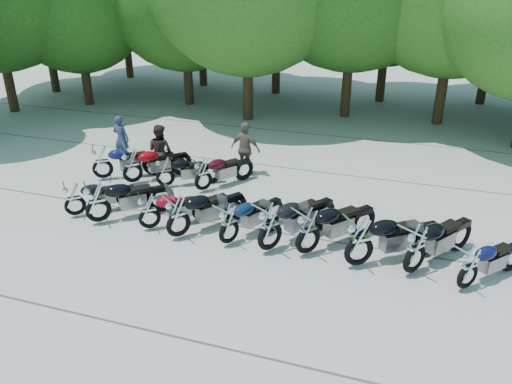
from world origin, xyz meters
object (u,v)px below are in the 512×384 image
(motorcycle_4, at_px, (229,223))
(motorcycle_6, at_px, (308,230))
(motorcycle_1, at_px, (97,201))
(rider_2, at_px, (246,149))
(motorcycle_12, at_px, (165,171))
(rider_0, at_px, (121,138))
(motorcycle_10, at_px, (102,161))
(motorcycle_2, at_px, (149,210))
(motorcycle_5, at_px, (270,226))
(motorcycle_11, at_px, (132,165))
(motorcycle_0, at_px, (74,198))
(motorcycle_7, at_px, (360,240))
(motorcycle_13, at_px, (203,174))
(motorcycle_8, at_px, (416,248))
(motorcycle_3, at_px, (178,215))
(rider_1, at_px, (160,151))
(motorcycle_9, at_px, (469,267))

(motorcycle_4, distance_m, motorcycle_6, 1.99)
(motorcycle_1, relative_size, rider_2, 1.31)
(motorcycle_12, distance_m, rider_0, 3.07)
(motorcycle_10, bearing_deg, motorcycle_2, -161.60)
(motorcycle_5, bearing_deg, motorcycle_11, 6.64)
(motorcycle_0, height_order, motorcycle_7, motorcycle_7)
(motorcycle_5, bearing_deg, motorcycle_12, 0.32)
(motorcycle_2, xyz_separation_m, motorcycle_10, (-3.13, 2.53, 0.07))
(motorcycle_2, distance_m, motorcycle_10, 4.02)
(motorcycle_7, distance_m, motorcycle_10, 9.01)
(motorcycle_0, height_order, motorcycle_4, motorcycle_4)
(motorcycle_6, relative_size, rider_0, 1.48)
(motorcycle_12, bearing_deg, motorcycle_5, -154.48)
(motorcycle_2, distance_m, motorcycle_13, 2.72)
(motorcycle_8, bearing_deg, motorcycle_5, 36.17)
(motorcycle_12, bearing_deg, motorcycle_7, -145.11)
(motorcycle_0, distance_m, motorcycle_3, 3.28)
(rider_1, bearing_deg, motorcycle_4, 148.84)
(motorcycle_1, bearing_deg, motorcycle_3, -135.12)
(motorcycle_6, height_order, motorcycle_8, motorcycle_8)
(motorcycle_13, bearing_deg, motorcycle_6, -179.42)
(motorcycle_11, distance_m, rider_1, 1.07)
(motorcycle_0, bearing_deg, motorcycle_7, -133.36)
(motorcycle_1, xyz_separation_m, motorcycle_2, (1.49, 0.12, -0.10))
(motorcycle_2, xyz_separation_m, motorcycle_6, (4.26, 0.06, 0.12))
(motorcycle_3, bearing_deg, motorcycle_11, -6.41)
(motorcycle_8, relative_size, rider_1, 1.40)
(motorcycle_9, bearing_deg, motorcycle_13, 20.10)
(motorcycle_7, bearing_deg, motorcycle_9, -130.82)
(motorcycle_11, height_order, rider_2, rider_2)
(motorcycle_1, height_order, motorcycle_9, motorcycle_1)
(motorcycle_11, xyz_separation_m, motorcycle_13, (2.38, 0.15, -0.04))
(motorcycle_4, xyz_separation_m, motorcycle_13, (-1.91, 2.76, -0.02))
(motorcycle_3, bearing_deg, rider_1, -20.07)
(motorcycle_8, xyz_separation_m, motorcycle_10, (-9.85, 2.52, -0.05))
(motorcycle_8, bearing_deg, rider_0, 12.22)
(motorcycle_0, relative_size, motorcycle_4, 0.92)
(motorcycle_2, distance_m, rider_1, 3.75)
(motorcycle_6, bearing_deg, motorcycle_10, 20.94)
(motorcycle_4, distance_m, motorcycle_11, 5.03)
(motorcycle_1, bearing_deg, motorcycle_6, -132.16)
(motorcycle_8, bearing_deg, motorcycle_13, 12.00)
(rider_2, bearing_deg, motorcycle_10, 33.21)
(motorcycle_0, bearing_deg, motorcycle_11, -49.88)
(motorcycle_2, xyz_separation_m, motorcycle_8, (6.73, 0.00, 0.12))
(motorcycle_2, bearing_deg, motorcycle_13, -46.76)
(motorcycle_3, height_order, motorcycle_4, motorcycle_3)
(motorcycle_0, height_order, rider_0, rider_0)
(motorcycle_7, xyz_separation_m, motorcycle_12, (-6.39, 2.70, -0.15))
(motorcycle_7, relative_size, rider_2, 1.41)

